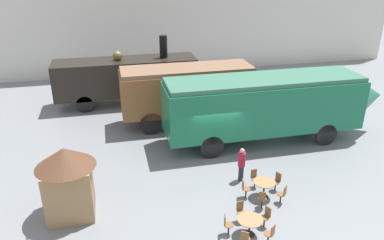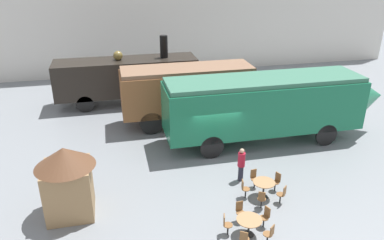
# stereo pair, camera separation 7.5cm
# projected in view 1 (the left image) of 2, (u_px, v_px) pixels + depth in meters

# --- Properties ---
(ground_plane) EXTENTS (80.00, 80.00, 0.00)m
(ground_plane) POSITION_uv_depth(u_px,v_px,m) (213.00, 153.00, 20.03)
(ground_plane) COLOR gray
(backdrop_wall) EXTENTS (44.00, 0.15, 9.00)m
(backdrop_wall) POSITION_uv_depth(u_px,v_px,m) (164.00, 22.00, 32.25)
(backdrop_wall) COLOR silver
(backdrop_wall) RESTS_ON ground_plane
(steam_locomotive) EXTENTS (9.76, 2.50, 4.70)m
(steam_locomotive) POSITION_uv_depth(u_px,v_px,m) (127.00, 76.00, 26.16)
(steam_locomotive) COLOR black
(steam_locomotive) RESTS_ON ground_plane
(passenger_coach_wooden) EXTENTS (8.04, 2.57, 3.60)m
(passenger_coach_wooden) POSITION_uv_depth(u_px,v_px,m) (187.00, 89.00, 22.87)
(passenger_coach_wooden) COLOR brown
(passenger_coach_wooden) RESTS_ON ground_plane
(streamlined_locomotive) EXTENTS (12.91, 2.88, 3.73)m
(streamlined_locomotive) POSITION_uv_depth(u_px,v_px,m) (277.00, 103.00, 20.71)
(streamlined_locomotive) COLOR #196B47
(streamlined_locomotive) RESTS_ON ground_plane
(cafe_table_near) EXTENTS (0.96, 0.96, 0.77)m
(cafe_table_near) POSITION_uv_depth(u_px,v_px,m) (264.00, 185.00, 16.14)
(cafe_table_near) COLOR black
(cafe_table_near) RESTS_ON ground_plane
(cafe_table_mid) EXTENTS (0.96, 0.96, 0.71)m
(cafe_table_mid) POSITION_uv_depth(u_px,v_px,m) (250.00, 222.00, 13.93)
(cafe_table_mid) COLOR black
(cafe_table_mid) RESTS_ON ground_plane
(cafe_chair_0) EXTENTS (0.40, 0.40, 0.87)m
(cafe_chair_0) POSITION_uv_depth(u_px,v_px,m) (283.00, 193.00, 15.76)
(cafe_chair_0) COLOR black
(cafe_chair_0) RESTS_ON ground_plane
(cafe_chair_1) EXTENTS (0.40, 0.38, 0.87)m
(cafe_chair_1) POSITION_uv_depth(u_px,v_px,m) (277.00, 180.00, 16.67)
(cafe_chair_1) COLOR black
(cafe_chair_1) RESTS_ON ground_plane
(cafe_chair_2) EXTENTS (0.36, 0.37, 0.87)m
(cafe_chair_2) POSITION_uv_depth(u_px,v_px,m) (254.00, 177.00, 16.92)
(cafe_chair_2) COLOR black
(cafe_chair_2) RESTS_ON ground_plane
(cafe_chair_3) EXTENTS (0.38, 0.36, 0.87)m
(cafe_chair_3) POSITION_uv_depth(u_px,v_px,m) (245.00, 187.00, 16.15)
(cafe_chair_3) COLOR black
(cafe_chair_3) RESTS_ON ground_plane
(cafe_chair_4) EXTENTS (0.39, 0.40, 0.87)m
(cafe_chair_4) POSITION_uv_depth(u_px,v_px,m) (262.00, 198.00, 15.44)
(cafe_chair_4) COLOR black
(cafe_chair_4) RESTS_ON ground_plane
(cafe_chair_5) EXTENTS (0.39, 0.38, 0.87)m
(cafe_chair_5) POSITION_uv_depth(u_px,v_px,m) (266.00, 215.00, 14.41)
(cafe_chair_5) COLOR black
(cafe_chair_5) RESTS_ON ground_plane
(cafe_chair_6) EXTENTS (0.36, 0.36, 0.87)m
(cafe_chair_6) POSITION_uv_depth(u_px,v_px,m) (241.00, 210.00, 14.71)
(cafe_chair_6) COLOR black
(cafe_chair_6) RESTS_ON ground_plane
(cafe_chair_7) EXTENTS (0.38, 0.36, 0.87)m
(cafe_chair_7) POSITION_uv_depth(u_px,v_px,m) (227.00, 223.00, 13.98)
(cafe_chair_7) COLOR black
(cafe_chair_7) RESTS_ON ground_plane
(cafe_chair_8) EXTENTS (0.39, 0.40, 0.87)m
(cafe_chair_8) POSITION_uv_depth(u_px,v_px,m) (245.00, 239.00, 13.23)
(cafe_chair_8) COLOR black
(cafe_chair_8) RESTS_ON ground_plane
(cafe_chair_9) EXTENTS (0.40, 0.41, 0.87)m
(cafe_chair_9) POSITION_uv_depth(u_px,v_px,m) (271.00, 233.00, 13.49)
(cafe_chair_9) COLOR black
(cafe_chair_9) RESTS_ON ground_plane
(visitor_person) EXTENTS (0.34, 0.34, 1.67)m
(visitor_person) POSITION_uv_depth(u_px,v_px,m) (242.00, 163.00, 17.26)
(visitor_person) COLOR #262633
(visitor_person) RESTS_ON ground_plane
(ticket_kiosk) EXTENTS (2.34, 2.34, 3.00)m
(ticket_kiosk) POSITION_uv_depth(u_px,v_px,m) (68.00, 178.00, 14.70)
(ticket_kiosk) COLOR #99754C
(ticket_kiosk) RESTS_ON ground_plane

